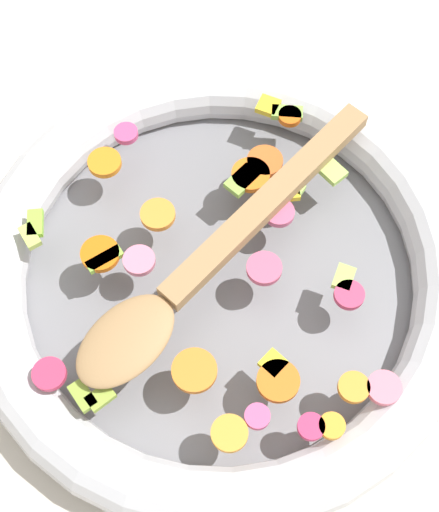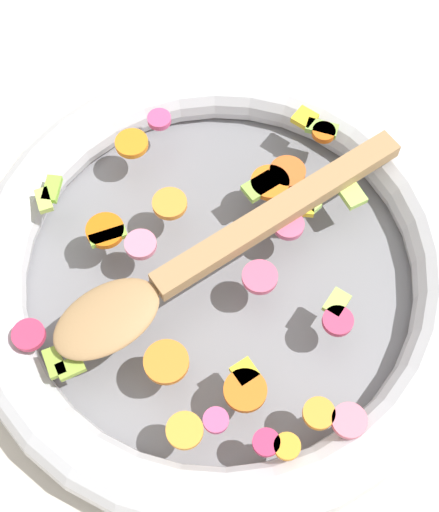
# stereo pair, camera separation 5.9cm
# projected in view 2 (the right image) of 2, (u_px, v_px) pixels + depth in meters

# --- Properties ---
(ground_plane) EXTENTS (4.00, 4.00, 0.00)m
(ground_plane) POSITION_uv_depth(u_px,v_px,m) (220.00, 281.00, 0.63)
(ground_plane) COLOR beige
(skillet) EXTENTS (0.43, 0.43, 0.05)m
(skillet) POSITION_uv_depth(u_px,v_px,m) (220.00, 270.00, 0.61)
(skillet) COLOR slate
(skillet) RESTS_ON ground_plane
(chopped_vegetables) EXTENTS (0.33, 0.34, 0.01)m
(chopped_vegetables) POSITION_uv_depth(u_px,v_px,m) (221.00, 266.00, 0.58)
(chopped_vegetables) COLOR orange
(chopped_vegetables) RESTS_ON skillet
(wooden_spoon) EXTENTS (0.32, 0.17, 0.01)m
(wooden_spoon) POSITION_uv_depth(u_px,v_px,m) (199.00, 261.00, 0.57)
(wooden_spoon) COLOR #A87F51
(wooden_spoon) RESTS_ON chopped_vegetables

